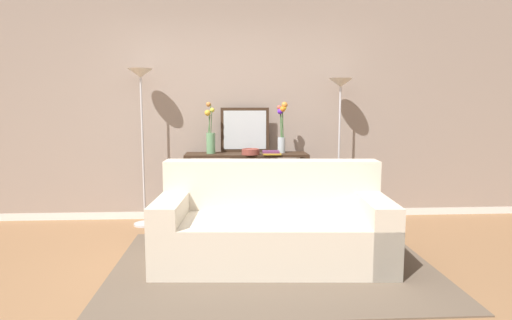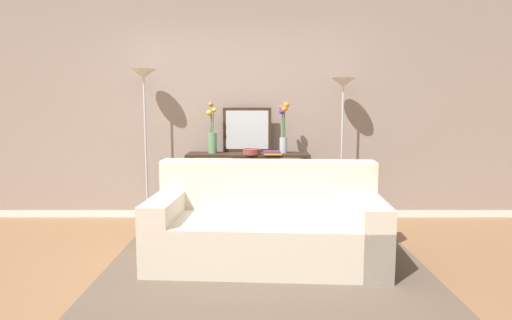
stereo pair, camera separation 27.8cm
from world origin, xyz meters
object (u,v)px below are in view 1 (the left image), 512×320
(vase_tall_flowers, at_px, (210,136))
(book_row_under_console, at_px, (215,219))
(console_table, at_px, (247,175))
(floor_lamp_left, at_px, (141,103))
(floor_lamp_right, at_px, (340,110))
(vase_short_flowers, at_px, (282,129))
(fruit_bowl, at_px, (251,152))
(wall_mirror, at_px, (245,130))
(book_stack, at_px, (271,153))
(couch, at_px, (272,227))

(vase_tall_flowers, relative_size, book_row_under_console, 1.46)
(console_table, bearing_deg, floor_lamp_left, 179.49)
(floor_lamp_right, bearing_deg, vase_short_flowers, 178.60)
(vase_short_flowers, bearing_deg, floor_lamp_left, -179.41)
(fruit_bowl, bearing_deg, floor_lamp_right, 7.49)
(floor_lamp_left, bearing_deg, wall_mirror, 7.49)
(vase_tall_flowers, bearing_deg, floor_lamp_right, -0.20)
(floor_lamp_right, height_order, vase_short_flowers, floor_lamp_right)
(vase_short_flowers, distance_m, fruit_bowl, 0.48)
(console_table, relative_size, book_row_under_console, 3.49)
(vase_tall_flowers, bearing_deg, vase_short_flowers, 0.78)
(wall_mirror, distance_m, fruit_bowl, 0.38)
(wall_mirror, height_order, book_row_under_console, wall_mirror)
(vase_short_flowers, bearing_deg, wall_mirror, 162.07)
(vase_tall_flowers, distance_m, book_stack, 0.74)
(floor_lamp_right, distance_m, fruit_bowl, 1.17)
(floor_lamp_left, bearing_deg, couch, -42.26)
(floor_lamp_left, relative_size, book_stack, 8.70)
(floor_lamp_left, bearing_deg, vase_short_flowers, 0.59)
(floor_lamp_left, relative_size, vase_tall_flowers, 3.03)
(couch, relative_size, floor_lamp_right, 1.21)
(floor_lamp_right, height_order, fruit_bowl, floor_lamp_right)
(floor_lamp_right, bearing_deg, wall_mirror, 172.02)
(vase_tall_flowers, bearing_deg, console_table, -2.17)
(floor_lamp_left, bearing_deg, console_table, -0.51)
(wall_mirror, bearing_deg, vase_tall_flowers, -159.65)
(vase_short_flowers, relative_size, book_stack, 2.87)
(console_table, distance_m, floor_lamp_left, 1.46)
(floor_lamp_right, bearing_deg, book_row_under_console, -179.59)
(vase_tall_flowers, distance_m, vase_short_flowers, 0.84)
(couch, distance_m, book_row_under_console, 1.39)
(console_table, distance_m, fruit_bowl, 0.32)
(book_stack, bearing_deg, couch, -94.76)
(floor_lamp_right, xyz_separation_m, book_stack, (-0.82, -0.14, -0.48))
(wall_mirror, xyz_separation_m, vase_short_flowers, (0.43, -0.14, 0.02))
(floor_lamp_right, xyz_separation_m, vase_tall_flowers, (-1.52, 0.01, -0.30))
(couch, distance_m, wall_mirror, 1.64)
(floor_lamp_left, distance_m, floor_lamp_right, 2.30)
(floor_lamp_left, bearing_deg, book_stack, -5.59)
(couch, height_order, fruit_bowl, fruit_bowl)
(couch, bearing_deg, book_row_under_console, 114.34)
(fruit_bowl, xyz_separation_m, book_row_under_console, (-0.42, 0.13, -0.82))
(floor_lamp_right, bearing_deg, couch, -125.97)
(wall_mirror, xyz_separation_m, book_stack, (0.29, -0.30, -0.25))
(vase_tall_flowers, distance_m, book_row_under_console, 0.99)
(console_table, xyz_separation_m, fruit_bowl, (0.04, -0.13, 0.29))
(fruit_bowl, bearing_deg, wall_mirror, 100.47)
(console_table, bearing_deg, book_row_under_console, 180.00)
(couch, relative_size, vase_short_flowers, 3.48)
(floor_lamp_left, xyz_separation_m, vase_tall_flowers, (0.78, 0.01, -0.38))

